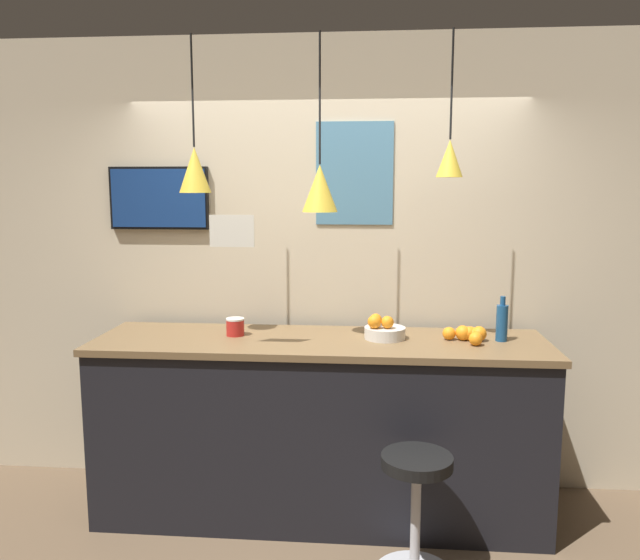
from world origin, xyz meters
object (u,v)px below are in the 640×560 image
object	(u,v)px
bar_stool	(416,498)
mounted_tv	(159,198)
juice_bottle	(502,322)
spread_jar	(235,327)
fruit_bowl	(383,330)

from	to	relation	value
bar_stool	mounted_tv	bearing A→B (deg)	147.70
juice_bottle	mounted_tv	xyz separation A→B (m)	(-2.13, 0.37, 0.70)
spread_jar	mounted_tv	size ratio (longest dim) A/B	0.17
bar_stool	juice_bottle	xyz separation A→B (m)	(0.52, 0.65, 0.76)
fruit_bowl	juice_bottle	xyz separation A→B (m)	(0.68, 0.00, 0.06)
spread_jar	mounted_tv	xyz separation A→B (m)	(-0.57, 0.37, 0.76)
fruit_bowl	spread_jar	distance (m)	0.88
bar_stool	juice_bottle	size ratio (longest dim) A/B	2.48
juice_bottle	spread_jar	xyz separation A→B (m)	(-1.56, 0.00, -0.06)
fruit_bowl	juice_bottle	bearing A→B (deg)	0.28
juice_bottle	fruit_bowl	bearing A→B (deg)	-179.72
fruit_bowl	spread_jar	size ratio (longest dim) A/B	2.21
fruit_bowl	mounted_tv	world-z (taller)	mounted_tv
bar_stool	juice_bottle	bearing A→B (deg)	51.54
mounted_tv	spread_jar	bearing A→B (deg)	-33.15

